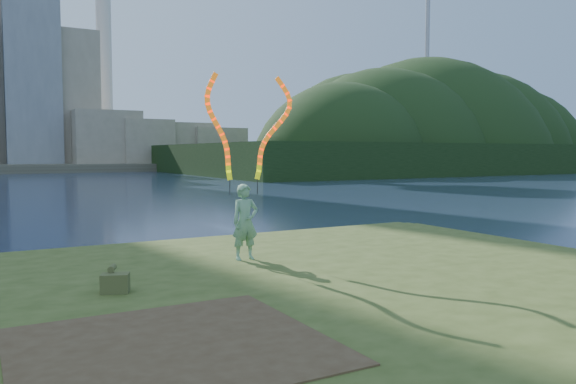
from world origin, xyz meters
TOP-DOWN VIEW (x-y plane):
  - ground at (0.00, 0.00)m, footprint 320.00×320.00m
  - grassy_knoll at (0.00, -2.30)m, footprint 20.00×18.00m
  - dirt_patch at (-2.20, -3.20)m, footprint 3.20×3.00m
  - far_shore at (0.00, 95.00)m, footprint 320.00×40.00m
  - wooded_hill at (59.57, 59.96)m, footprint 78.00×50.00m
  - woman_with_ribbons at (0.54, 0.89)m, footprint 1.98×0.35m
  - canvas_bag at (-2.22, -0.53)m, footprint 0.46×0.52m

SIDE VIEW (x-z plane):
  - ground at x=0.00m, z-range 0.00..0.00m
  - wooded_hill at x=59.57m, z-range -31.34..31.66m
  - grassy_knoll at x=0.00m, z-range -0.06..0.74m
  - far_shore at x=0.00m, z-range 0.00..1.20m
  - dirt_patch at x=-2.20m, z-range 0.80..0.82m
  - canvas_bag at x=-2.22m, z-range 0.77..1.14m
  - woman_with_ribbons at x=0.54m, z-range 0.32..4.18m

